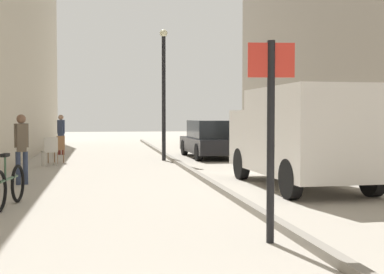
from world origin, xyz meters
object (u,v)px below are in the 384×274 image
(pedestrian_main_foreground, at_px, (22,144))
(delivery_van, at_px, (300,134))
(lamp_post, at_px, (164,86))
(parked_car, at_px, (212,139))
(cafe_chair_near_window, at_px, (58,147))
(street_sign_post, at_px, (271,123))
(bicycle_leaning, at_px, (9,186))
(pedestrian_far_crossing, at_px, (61,132))
(cafe_chair_by_doorway, at_px, (50,149))

(pedestrian_main_foreground, distance_m, delivery_van, 6.55)
(pedestrian_main_foreground, height_order, lamp_post, lamp_post)
(parked_car, height_order, cafe_chair_near_window, parked_car)
(street_sign_post, bearing_deg, pedestrian_main_foreground, -50.81)
(lamp_post, relative_size, cafe_chair_near_window, 5.06)
(street_sign_post, bearing_deg, bicycle_leaning, -33.82)
(lamp_post, bearing_deg, pedestrian_main_foreground, -124.27)
(pedestrian_far_crossing, xyz_separation_m, bicycle_leaning, (0.01, -12.72, -0.59))
(delivery_van, relative_size, cafe_chair_by_doorway, 5.19)
(street_sign_post, distance_m, cafe_chair_near_window, 12.71)
(cafe_chair_near_window, bearing_deg, cafe_chair_by_doorway, -158.92)
(delivery_van, bearing_deg, pedestrian_main_foreground, 164.55)
(cafe_chair_near_window, distance_m, cafe_chair_by_doorway, 1.12)
(pedestrian_far_crossing, relative_size, delivery_van, 0.34)
(pedestrian_main_foreground, height_order, street_sign_post, street_sign_post)
(lamp_post, height_order, cafe_chair_near_window, lamp_post)
(delivery_van, xyz_separation_m, bicycle_leaning, (-6.12, -1.58, -0.84))
(parked_car, bearing_deg, bicycle_leaning, -121.16)
(pedestrian_main_foreground, distance_m, lamp_post, 7.53)
(parked_car, bearing_deg, street_sign_post, -100.06)
(delivery_van, bearing_deg, street_sign_post, -117.11)
(street_sign_post, relative_size, cafe_chair_by_doorway, 2.77)
(street_sign_post, bearing_deg, cafe_chair_by_doorway, -63.68)
(lamp_post, distance_m, cafe_chair_by_doorway, 4.70)
(parked_car, distance_m, cafe_chair_by_doorway, 6.40)
(pedestrian_far_crossing, height_order, cafe_chair_near_window, pedestrian_far_crossing)
(cafe_chair_near_window, bearing_deg, pedestrian_main_foreground, -154.38)
(pedestrian_main_foreground, distance_m, cafe_chair_near_window, 5.71)
(street_sign_post, bearing_deg, delivery_van, -108.19)
(parked_car, height_order, bicycle_leaning, parked_car)
(parked_car, height_order, lamp_post, lamp_post)
(pedestrian_main_foreground, xyz_separation_m, delivery_van, (6.35, -1.58, 0.25))
(pedestrian_main_foreground, height_order, cafe_chair_near_window, pedestrian_main_foreground)
(pedestrian_far_crossing, relative_size, cafe_chair_by_doorway, 1.78)
(pedestrian_far_crossing, bearing_deg, delivery_van, -41.88)
(cafe_chair_near_window, bearing_deg, bicycle_leaning, -151.50)
(cafe_chair_near_window, bearing_deg, parked_car, -46.80)
(street_sign_post, distance_m, bicycle_leaning, 5.16)
(delivery_van, xyz_separation_m, street_sign_post, (-2.34, -4.89, 0.33))
(delivery_van, bearing_deg, lamp_post, 104.77)
(pedestrian_main_foreground, height_order, delivery_van, delivery_van)
(pedestrian_main_foreground, height_order, pedestrian_far_crossing, pedestrian_far_crossing)
(cafe_chair_by_doorway, bearing_deg, pedestrian_main_foreground, -115.18)
(bicycle_leaning, relative_size, cafe_chair_near_window, 1.87)
(cafe_chair_near_window, height_order, cafe_chair_by_doorway, same)
(delivery_van, height_order, bicycle_leaning, delivery_van)
(pedestrian_far_crossing, xyz_separation_m, lamp_post, (3.91, -3.52, 1.75))
(pedestrian_far_crossing, bearing_deg, cafe_chair_near_window, -68.10)
(street_sign_post, relative_size, cafe_chair_near_window, 2.77)
(delivery_van, relative_size, cafe_chair_near_window, 5.19)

